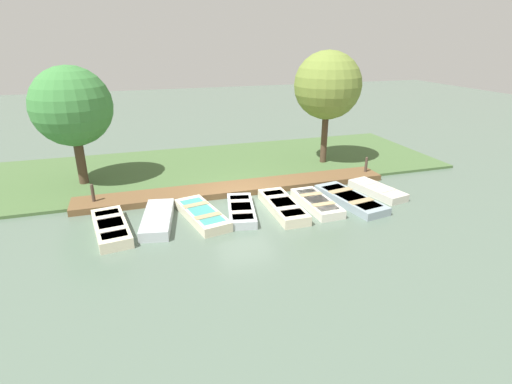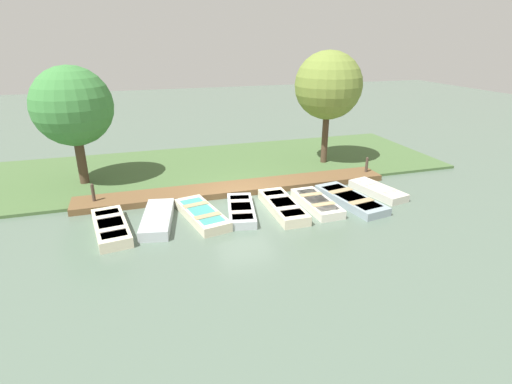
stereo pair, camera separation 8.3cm
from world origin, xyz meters
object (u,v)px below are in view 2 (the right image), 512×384
rowboat_2 (202,214)px  rowboat_6 (350,199)px  rowboat_1 (158,218)px  rowboat_7 (377,190)px  rowboat_3 (241,210)px  rowboat_4 (283,206)px  rowboat_5 (317,203)px  park_tree_left (328,86)px  mooring_post_near (94,195)px  mooring_post_far (366,167)px  rowboat_0 (111,227)px  park_tree_far_left (72,107)px

rowboat_2 → rowboat_6: size_ratio=0.90×
rowboat_1 → rowboat_7: size_ratio=1.11×
rowboat_3 → rowboat_1: bearing=-80.2°
rowboat_6 → rowboat_4: bearing=-101.4°
rowboat_4 → rowboat_6: 3.05m
rowboat_2 → rowboat_3: (0.01, 1.59, -0.02)m
rowboat_5 → park_tree_left: 7.30m
rowboat_6 → mooring_post_near: bearing=-114.8°
rowboat_1 → rowboat_7: (-0.17, 9.71, -0.03)m
rowboat_3 → mooring_post_far: size_ratio=2.96×
rowboat_3 → rowboat_4: 1.71m
rowboat_2 → rowboat_0: bearing=-99.5°
rowboat_6 → mooring_post_far: 3.73m
rowboat_2 → rowboat_7: (-0.25, 8.03, -0.02)m
rowboat_7 → mooring_post_near: bearing=-112.4°
rowboat_3 → rowboat_4: bearing=94.0°
mooring_post_near → rowboat_2: bearing=58.8°
rowboat_4 → park_tree_left: size_ratio=0.55×
rowboat_0 → rowboat_7: rowboat_0 is taller
rowboat_5 → rowboat_2: bearing=-95.1°
rowboat_4 → rowboat_5: size_ratio=1.11×
rowboat_0 → rowboat_5: 8.13m
rowboat_6 → rowboat_7: 1.80m
rowboat_7 → park_tree_left: park_tree_left is taller
rowboat_7 → park_tree_far_left: size_ratio=0.52×
rowboat_0 → rowboat_1: (-0.26, 1.67, -0.00)m
rowboat_6 → rowboat_1: bearing=-102.7°
rowboat_4 → mooring_post_near: size_ratio=3.18×
rowboat_5 → rowboat_6: (0.06, 1.55, -0.01)m
rowboat_2 → park_tree_far_left: park_tree_far_left is taller
park_tree_far_left → park_tree_left: 12.39m
rowboat_5 → rowboat_7: 3.29m
rowboat_5 → park_tree_far_left: 11.57m
rowboat_4 → rowboat_7: size_ratio=1.15×
rowboat_5 → mooring_post_far: 4.86m
rowboat_4 → park_tree_far_left: bearing=-125.2°
rowboat_5 → rowboat_1: bearing=-95.0°
rowboat_0 → rowboat_5: size_ratio=1.08×
rowboat_1 → rowboat_5: (0.35, 6.46, -0.03)m
rowboat_4 → rowboat_5: 1.50m
rowboat_7 → mooring_post_far: size_ratio=2.77×
rowboat_0 → rowboat_7: size_ratio=1.11×
mooring_post_near → rowboat_6: bearing=75.0°
rowboat_2 → mooring_post_far: bearing=93.2°
rowboat_1 → rowboat_6: rowboat_1 is taller
rowboat_2 → mooring_post_far: (-2.46, 8.79, 0.33)m
rowboat_3 → rowboat_5: (0.25, 3.20, 0.01)m
mooring_post_near → park_tree_left: size_ratio=0.17×
rowboat_0 → rowboat_6: size_ratio=0.86×
rowboat_2 → rowboat_6: 6.34m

